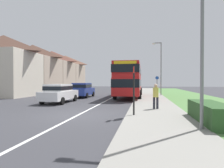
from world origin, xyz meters
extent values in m
plane|color=#38383D|center=(0.00, 0.00, 0.00)|extent=(120.00, 120.00, 0.00)
cube|color=silver|center=(0.00, 8.00, 0.00)|extent=(0.14, 60.00, 0.01)
cube|color=gray|center=(4.20, 6.00, 0.06)|extent=(3.20, 68.00, 0.12)
cube|color=#517F42|center=(8.50, 6.00, 0.04)|extent=(6.00, 68.00, 0.08)
cube|color=#2D5128|center=(6.30, -1.19, 0.45)|extent=(1.10, 3.58, 0.90)
cube|color=red|center=(1.86, 11.81, 1.32)|extent=(2.50, 10.13, 1.65)
cube|color=red|center=(1.86, 11.81, 2.92)|extent=(2.45, 9.93, 1.55)
cube|color=black|center=(1.86, 11.81, 1.65)|extent=(2.53, 10.18, 0.76)
cube|color=black|center=(1.86, 11.81, 3.00)|extent=(2.53, 10.18, 0.72)
cube|color=gold|center=(1.86, 6.79, 3.42)|extent=(2.00, 0.08, 0.44)
cylinder|color=black|center=(0.61, 14.95, 0.50)|extent=(0.30, 1.00, 1.00)
cylinder|color=black|center=(3.11, 14.95, 0.50)|extent=(0.30, 1.00, 1.00)
cylinder|color=black|center=(0.61, 9.02, 0.50)|extent=(0.30, 1.00, 1.00)
cylinder|color=black|center=(3.11, 9.02, 0.50)|extent=(0.30, 1.00, 1.00)
cube|color=silver|center=(-3.64, 5.42, 0.66)|extent=(1.74, 4.43, 0.71)
cube|color=silver|center=(-3.64, 5.20, 1.30)|extent=(1.53, 2.43, 0.58)
cube|color=black|center=(-3.64, 5.20, 1.27)|extent=(1.57, 2.46, 0.33)
cylinder|color=black|center=(-4.49, 6.79, 0.30)|extent=(0.20, 0.60, 0.60)
cylinder|color=black|center=(-2.78, 6.79, 0.30)|extent=(0.20, 0.60, 0.60)
cylinder|color=black|center=(-4.49, 4.05, 0.30)|extent=(0.20, 0.60, 0.60)
cylinder|color=black|center=(-2.78, 4.05, 0.30)|extent=(0.20, 0.60, 0.60)
cube|color=navy|center=(-3.49, 11.06, 0.67)|extent=(1.85, 4.19, 0.74)
cube|color=navy|center=(-3.49, 10.85, 1.34)|extent=(1.63, 2.30, 0.61)
cube|color=black|center=(-3.49, 10.85, 1.31)|extent=(1.66, 2.33, 0.34)
cylinder|color=black|center=(-4.40, 12.36, 0.30)|extent=(0.20, 0.60, 0.60)
cylinder|color=black|center=(-2.59, 12.36, 0.30)|extent=(0.20, 0.60, 0.60)
cylinder|color=black|center=(-4.40, 9.76, 0.30)|extent=(0.20, 0.60, 0.60)
cylinder|color=black|center=(-2.59, 9.76, 0.30)|extent=(0.20, 0.60, 0.60)
cylinder|color=#23232D|center=(4.13, 2.19, 0.42)|extent=(0.14, 0.14, 0.85)
cylinder|color=#23232D|center=(4.33, 2.19, 0.42)|extent=(0.14, 0.14, 0.85)
cylinder|color=#D1C14C|center=(4.23, 2.19, 1.15)|extent=(0.34, 0.34, 0.60)
sphere|color=tan|center=(4.23, 2.19, 1.56)|extent=(0.22, 0.22, 0.22)
cylinder|color=black|center=(3.00, -0.14, 1.30)|extent=(0.09, 0.09, 2.60)
cube|color=red|center=(3.00, -0.14, 2.40)|extent=(0.04, 0.44, 0.32)
cube|color=black|center=(3.00, -0.12, 1.55)|extent=(0.06, 0.52, 0.68)
cylinder|color=slate|center=(5.19, 15.39, 1.05)|extent=(0.08, 0.08, 2.10)
cylinder|color=blue|center=(5.19, 15.39, 2.30)|extent=(0.44, 0.03, 0.44)
cylinder|color=slate|center=(5.55, -2.53, 3.31)|extent=(0.12, 0.12, 6.63)
cylinder|color=slate|center=(5.60, 14.27, 3.33)|extent=(0.12, 0.12, 6.67)
cube|color=slate|center=(5.15, 14.27, 6.62)|extent=(0.90, 0.10, 0.10)
cube|color=silver|center=(4.70, 14.27, 6.55)|extent=(0.36, 0.20, 0.14)
cube|color=beige|center=(-13.53, 10.81, 2.73)|extent=(7.25, 5.96, 5.46)
pyramid|color=#4C3328|center=(-13.53, 10.81, 6.49)|extent=(7.25, 5.96, 2.07)
cube|color=tan|center=(-13.53, 16.89, 2.73)|extent=(7.25, 5.96, 5.46)
pyramid|color=#4C3328|center=(-13.53, 16.89, 6.49)|extent=(7.25, 5.96, 2.07)
cube|color=tan|center=(-13.53, 22.97, 2.73)|extent=(7.25, 5.96, 5.46)
pyramid|color=brown|center=(-13.53, 22.97, 6.49)|extent=(7.25, 5.96, 2.07)
cube|color=tan|center=(-13.53, 29.06, 2.73)|extent=(7.25, 5.96, 5.46)
pyramid|color=brown|center=(-13.53, 29.06, 6.49)|extent=(7.25, 5.96, 2.07)
camera|label=1|loc=(3.50, -9.66, 1.81)|focal=30.03mm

